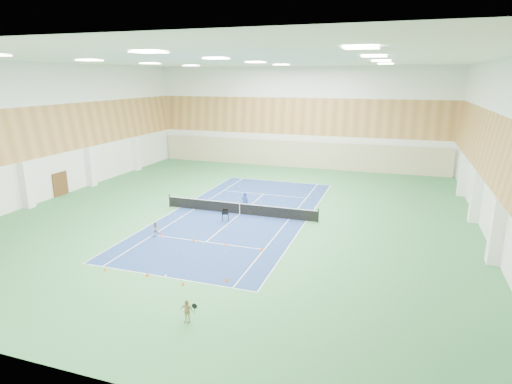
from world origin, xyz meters
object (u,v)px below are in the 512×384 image
Objects in this scene: child_court at (156,229)px; ball_cart at (225,216)px; tennis_net at (240,208)px; child_apron at (187,311)px; coach at (245,201)px.

ball_cart is (3.38, 4.48, -0.06)m from child_court.
tennis_net is 11.77× the size of child_apron.
ball_cart is (-0.44, -3.11, -0.32)m from coach.
coach reaches higher than child_court.
child_apron is at bearing -47.30° from child_court.
tennis_net is 13.60× the size of ball_cart.
coach is at bearing 62.25° from ball_cart.
child_court is 11.45m from child_apron.
child_apron is at bearing -94.20° from ball_cart.
coach is 8.50m from child_court.
ball_cart is at bearing 60.80° from coach.
coach is at bearing 87.64° from tennis_net.
child_apron is (3.28, -16.58, -0.24)m from coach.
child_apron reaches higher than ball_cart.
coach reaches higher than ball_cart.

